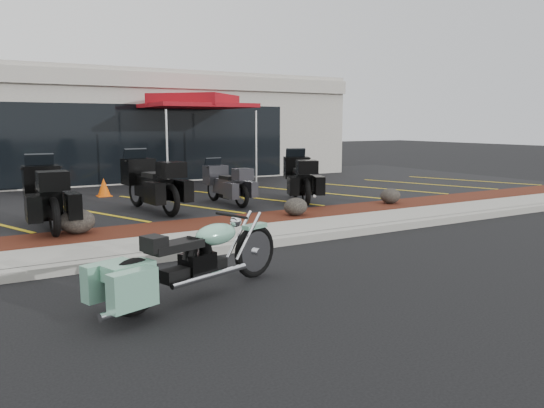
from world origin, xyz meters
TOP-DOWN VIEW (x-y plane):
  - ground at (0.00, 0.00)m, footprint 90.00×90.00m
  - curb at (0.00, 0.90)m, footprint 24.00×0.25m
  - sidewalk at (0.00, 1.60)m, footprint 24.00×1.20m
  - mulch_bed at (0.00, 2.80)m, footprint 24.00×1.20m
  - upper_lot at (0.00, 8.20)m, footprint 26.00×9.60m
  - dealership_building at (0.00, 14.47)m, footprint 18.00×8.16m
  - boulder_left at (-2.85, 2.99)m, footprint 0.64×0.54m
  - boulder_mid at (1.69, 2.62)m, footprint 0.55×0.46m
  - boulder_right at (4.72, 2.90)m, footprint 0.54×0.45m
  - hero_cruiser at (-1.11, -0.68)m, footprint 2.92×1.58m
  - touring_black_front at (-3.23, 4.68)m, footprint 0.94×2.44m
  - touring_black_mid at (-0.99, 5.63)m, footprint 1.26×2.56m
  - touring_grey at (1.03, 5.59)m, footprint 0.89×2.01m
  - touring_black_rear at (3.30, 5.15)m, footprint 1.74×2.48m
  - traffic_cone at (-1.25, 7.97)m, footprint 0.46×0.46m
  - popup_canopy at (2.04, 9.31)m, footprint 3.58×3.58m

SIDE VIEW (x-z plane):
  - ground at x=0.00m, z-range 0.00..0.00m
  - curb at x=0.00m, z-range 0.00..0.15m
  - sidewalk at x=0.00m, z-range 0.00..0.15m
  - upper_lot at x=0.00m, z-range 0.00..0.15m
  - mulch_bed at x=0.00m, z-range 0.00..0.16m
  - boulder_right at x=4.72m, z-range 0.16..0.54m
  - boulder_mid at x=1.69m, z-range 0.16..0.55m
  - boulder_left at x=-2.85m, z-range 0.16..0.62m
  - traffic_cone at x=-1.25m, z-range 0.15..0.66m
  - hero_cruiser at x=-1.11m, z-range 0.00..1.00m
  - touring_grey at x=1.03m, z-range 0.15..1.29m
  - touring_black_rear at x=3.30m, z-range 0.15..1.50m
  - touring_black_front at x=-3.23m, z-range 0.15..1.56m
  - touring_black_mid at x=-0.99m, z-range 0.15..1.58m
  - dealership_building at x=0.00m, z-range 0.01..4.01m
  - popup_canopy at x=2.04m, z-range 1.35..4.30m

